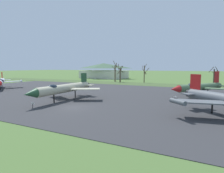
% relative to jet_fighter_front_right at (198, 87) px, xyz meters
% --- Properties ---
extents(ground_plane, '(600.00, 600.00, 0.00)m').
position_rel_jet_fighter_front_right_xyz_m(ground_plane, '(-16.59, -19.50, -2.10)').
color(ground_plane, '#4C6B33').
extents(asphalt_apron, '(99.58, 45.25, 0.05)m').
position_rel_jet_fighter_front_right_xyz_m(asphalt_apron, '(-16.59, -5.93, -2.07)').
color(asphalt_apron, '#333335').
rests_on(asphalt_apron, ground).
extents(grass_verge_strip, '(159.58, 12.00, 0.06)m').
position_rel_jet_fighter_front_right_xyz_m(grass_verge_strip, '(-16.59, 22.69, -2.07)').
color(grass_verge_strip, '#41572D').
rests_on(grass_verge_strip, ground).
extents(jet_fighter_front_right, '(11.12, 13.72, 5.23)m').
position_rel_jet_fighter_front_right_xyz_m(jet_fighter_front_right, '(0.00, 0.00, 0.00)').
color(jet_fighter_front_right, '#4C6B47').
rests_on(jet_fighter_front_right, ground).
extents(info_placard_front_right, '(0.63, 0.35, 0.88)m').
position_rel_jet_fighter_front_right_xyz_m(info_placard_front_right, '(-3.57, -7.16, -1.53)').
color(info_placard_front_right, black).
rests_on(info_placard_front_right, ground).
extents(jet_fighter_rear_center, '(13.44, 11.34, 4.63)m').
position_rel_jet_fighter_front_right_xyz_m(jet_fighter_rear_center, '(-49.76, -9.31, 0.01)').
color(jet_fighter_rear_center, silver).
rests_on(jet_fighter_rear_center, ground).
extents(jet_fighter_rear_left, '(12.38, 16.34, 4.88)m').
position_rel_jet_fighter_front_right_xyz_m(jet_fighter_rear_left, '(-21.97, -15.35, 0.17)').
color(jet_fighter_rear_left, '#B7B293').
rests_on(jet_fighter_rear_left, ground).
extents(info_placard_rear_left, '(0.55, 0.25, 0.92)m').
position_rel_jet_fighter_front_right_xyz_m(info_placard_rear_left, '(-21.88, -22.28, -1.53)').
color(info_placard_rear_left, black).
rests_on(info_placard_rear_left, ground).
extents(bare_tree_far_left, '(2.21, 2.08, 8.69)m').
position_rel_jet_fighter_front_right_xyz_m(bare_tree_far_left, '(-32.00, 27.73, 1.93)').
color(bare_tree_far_left, brown).
rests_on(bare_tree_far_left, ground).
extents(bare_tree_left_of_center, '(2.50, 2.61, 7.47)m').
position_rel_jet_fighter_front_right_xyz_m(bare_tree_left_of_center, '(-29.62, 27.52, 1.45)').
color(bare_tree_left_of_center, brown).
rests_on(bare_tree_left_of_center, ground).
extents(bare_tree_center, '(2.95, 2.94, 7.36)m').
position_rel_jet_fighter_front_right_xyz_m(bare_tree_center, '(-20.10, 29.78, 1.75)').
color(bare_tree_center, brown).
rests_on(bare_tree_center, ground).
extents(bare_tree_right_of_center, '(3.03, 3.02, 6.33)m').
position_rel_jet_fighter_front_right_xyz_m(bare_tree_right_of_center, '(4.03, 27.94, 1.23)').
color(bare_tree_right_of_center, '#42382D').
rests_on(bare_tree_right_of_center, ground).
extents(visitor_building, '(26.90, 17.07, 8.29)m').
position_rel_jet_fighter_front_right_xyz_m(visitor_building, '(-49.01, 48.47, 2.03)').
color(visitor_building, beige).
rests_on(visitor_building, ground).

